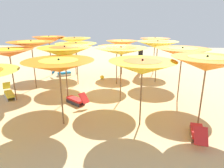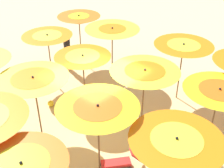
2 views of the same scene
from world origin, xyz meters
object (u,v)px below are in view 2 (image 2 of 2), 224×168
object	(u,v)px
beach_umbrella_1	(183,49)
beach_umbrella_4	(219,96)
beachgoer_0	(67,51)
lounger_3	(119,162)
beach_umbrella_5	(145,74)
beach_umbrella_8	(176,145)
beach_umbrella_9	(98,112)
beach_umbrella_7	(48,39)
beach_umbrella_2	(112,33)
beach_umbrella_3	(79,20)
beach_umbrella_10	(34,84)
beach_umbrella_6	(83,60)
beach_ball	(51,103)

from	to	relation	value
beach_umbrella_1	beach_umbrella_4	xyz separation A→B (m)	(1.74, 2.25, -0.17)
beach_umbrella_4	beachgoer_0	distance (m)	7.34
beach_umbrella_1	lounger_3	size ratio (longest dim) A/B	2.06
beach_umbrella_5	beachgoer_0	size ratio (longest dim) A/B	1.31
beach_umbrella_1	lounger_3	world-z (taller)	beach_umbrella_1
beach_umbrella_5	lounger_3	size ratio (longest dim) A/B	2.07
beach_umbrella_8	lounger_3	size ratio (longest dim) A/B	1.95
beach_umbrella_8	beach_umbrella_9	bearing A→B (deg)	-76.70
beach_umbrella_5	beach_umbrella_7	xyz separation A→B (m)	(0.18, -4.76, -0.16)
beach_umbrella_2	lounger_3	bearing A→B (deg)	44.77
beach_umbrella_8	lounger_3	bearing A→B (deg)	-90.16
beach_umbrella_1	beach_umbrella_5	distance (m)	2.52
beach_umbrella_8	lounger_3	world-z (taller)	beach_umbrella_8
beach_umbrella_3	beach_umbrella_5	bearing A→B (deg)	69.37
beach_umbrella_7	lounger_3	size ratio (longest dim) A/B	1.96
beach_umbrella_10	lounger_3	distance (m)	3.53
beach_umbrella_1	beach_umbrella_8	world-z (taller)	beach_umbrella_1
beach_umbrella_5	beach_umbrella_9	size ratio (longest dim) A/B	0.99
beachgoer_0	beach_umbrella_7	bearing A→B (deg)	58.96
beach_umbrella_2	beach_umbrella_6	xyz separation A→B (m)	(2.24, 0.62, -0.20)
beach_umbrella_2	beach_umbrella_6	world-z (taller)	beach_umbrella_2
beach_umbrella_4	beach_umbrella_9	distance (m)	3.63
beach_umbrella_3	beach_umbrella_9	world-z (taller)	beach_umbrella_9
beach_umbrella_4	beach_umbrella_9	xyz separation A→B (m)	(3.11, -1.87, 0.17)
beach_umbrella_1	beach_umbrella_9	bearing A→B (deg)	4.44
beach_umbrella_2	beach_umbrella_3	world-z (taller)	beach_umbrella_3
beach_umbrella_1	beach_umbrella_6	size ratio (longest dim) A/B	1.09
beach_umbrella_4	beach_umbrella_6	world-z (taller)	beach_umbrella_4
beach_umbrella_6	lounger_3	size ratio (longest dim) A/B	1.89
beach_umbrella_5	beach_umbrella_9	xyz separation A→B (m)	(2.33, 0.25, -0.03)
beachgoer_0	beach_umbrella_5	bearing A→B (deg)	120.10
beach_umbrella_4	beach_ball	bearing A→B (deg)	-69.33
beach_umbrella_3	beach_umbrella_5	size ratio (longest dim) A/B	1.00
beach_umbrella_6	beachgoer_0	size ratio (longest dim) A/B	1.20
beach_umbrella_7	beach_umbrella_5	bearing A→B (deg)	92.14
beach_umbrella_8	beachgoer_0	xyz separation A→B (m)	(-2.91, -7.45, -1.06)
beach_umbrella_4	beach_umbrella_7	xyz separation A→B (m)	(0.96, -6.88, 0.05)
beach_umbrella_2	beach_umbrella_7	size ratio (longest dim) A/B	1.06
beach_umbrella_9	beach_umbrella_10	xyz separation A→B (m)	(0.21, -2.56, -0.10)
beach_umbrella_3	beach_umbrella_7	xyz separation A→B (m)	(2.15, 0.48, -0.12)
beach_umbrella_8	beach_umbrella_10	size ratio (longest dim) A/B	0.97
beach_umbrella_10	beachgoer_0	bearing A→B (deg)	-141.91
beach_umbrella_7	beachgoer_0	size ratio (longest dim) A/B	1.24
beach_umbrella_9	beach_umbrella_10	world-z (taller)	beach_umbrella_9
beach_umbrella_8	beach_umbrella_4	bearing A→B (deg)	-175.85
beach_umbrella_1	beach_umbrella_9	xyz separation A→B (m)	(4.84, 0.38, 0.00)
beach_umbrella_8	beach_umbrella_6	bearing A→B (deg)	-107.25
beach_umbrella_7	beachgoer_0	distance (m)	1.69
beach_umbrella_4	beach_umbrella_3	bearing A→B (deg)	-99.21
beach_umbrella_2	beach_umbrella_8	size ratio (longest dim) A/B	1.06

